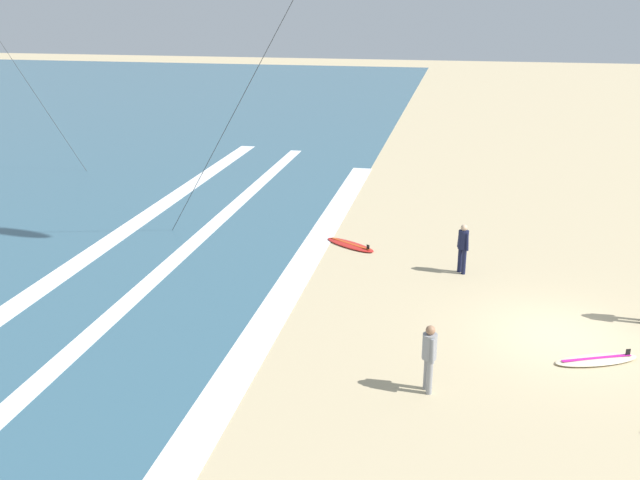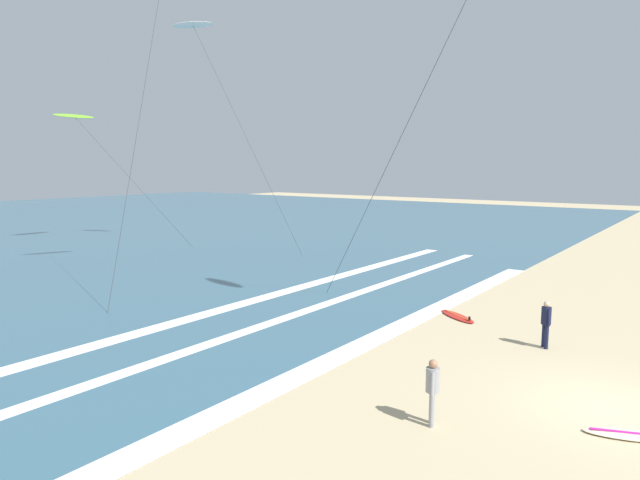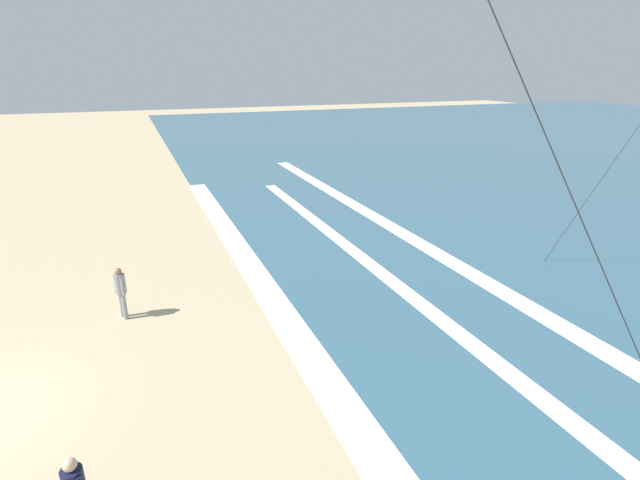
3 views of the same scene
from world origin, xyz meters
The scene contains 10 objects.
ground_plane centered at (0.00, 0.00, 0.00)m, with size 160.00×160.00×0.00m, color tan.
wave_foam_shoreline centered at (-1.28, 7.64, 0.01)m, with size 37.29×0.95×0.01m, color white.
wave_foam_mid_break centered at (1.41, 11.90, 0.01)m, with size 38.94×0.61×0.01m, color white.
wave_foam_outer_break centered at (-1.79, 14.88, 0.01)m, with size 46.61×0.81×0.01m, color white.
surfer_foreground_main centered at (3.94, 2.61, 0.96)m, with size 0.45×0.39×1.60m.
surfer_mid_group centered at (-3.42, 3.25, 0.96)m, with size 0.50×0.32×1.60m.
surfboard_foreground_flat centered at (-1.25, -0.65, 0.05)m, with size 1.34×2.17×0.25m.
surfboard_near_water centered at (5.75, 6.43, 0.05)m, with size 1.66×2.08×0.25m.
kite_white_high_left centered at (12.87, 29.80, 15.88)m, with size 2.26×10.52×16.23m.
kite_lime_mid_center centered at (8.47, 38.46, 9.70)m, with size 5.38×9.17×9.98m.
Camera 2 is at (-14.84, -1.94, 6.05)m, focal length 31.04 mm.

